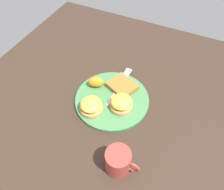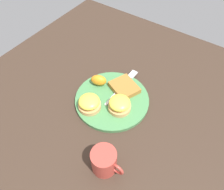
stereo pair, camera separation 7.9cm
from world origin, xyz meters
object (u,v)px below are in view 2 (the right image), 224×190
orange_wedge (99,80)px  fork (124,85)px  sandwich_benedict_right (120,104)px  hashbrown_patty (124,87)px  cup (104,161)px  sandwich_benedict_left (89,103)px

orange_wedge → fork: bearing=29.6°
sandwich_benedict_right → hashbrown_patty: bearing=111.9°
cup → sandwich_benedict_left: bearing=139.5°
sandwich_benedict_right → orange_wedge: sandwich_benedict_right is taller
hashbrown_patty → fork: size_ratio=0.47×
sandwich_benedict_left → orange_wedge: (-0.04, 0.11, -0.00)m
hashbrown_patty → cup: size_ratio=0.96×
hashbrown_patty → cup: (0.11, -0.28, 0.02)m
sandwich_benedict_right → hashbrown_patty: 0.09m
hashbrown_patty → orange_wedge: bearing=-160.2°
fork → orange_wedge: bearing=-150.4°
sandwich_benedict_left → hashbrown_patty: bearing=68.5°
orange_wedge → fork: orange_wedge is taller
hashbrown_patty → fork: bearing=124.6°
fork → cup: 0.32m
orange_wedge → fork: size_ratio=0.29×
fork → sandwich_benedict_left: bearing=-106.5°
sandwich_benedict_left → hashbrown_patty: (0.06, 0.14, -0.01)m
sandwich_benedict_right → hashbrown_patty: sandwich_benedict_right is taller
hashbrown_patty → orange_wedge: orange_wedge is taller
orange_wedge → cup: size_ratio=0.58×
sandwich_benedict_right → cup: 0.21m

